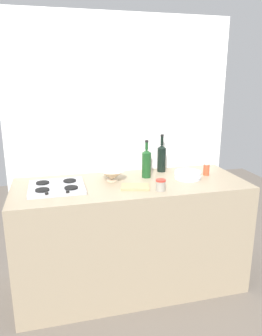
{
  "coord_description": "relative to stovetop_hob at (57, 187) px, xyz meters",
  "views": [
    {
      "loc": [
        -0.58,
        -2.29,
        1.67
      ],
      "look_at": [
        0.0,
        0.0,
        1.02
      ],
      "focal_mm": 34.12,
      "sensor_mm": 36.0,
      "label": 1
    }
  ],
  "objects": [
    {
      "name": "ground_plane",
      "position": [
        0.56,
        0.0,
        -0.91
      ],
      "size": [
        6.0,
        6.0,
        0.0
      ],
      "primitive_type": "plane",
      "color": "#6B6056",
      "rests_on": "ground"
    },
    {
      "name": "counter_block",
      "position": [
        0.56,
        0.0,
        -0.46
      ],
      "size": [
        1.8,
        0.7,
        0.9
      ],
      "primitive_type": "cube",
      "color": "tan",
      "rests_on": "ground"
    },
    {
      "name": "backsplash_panel",
      "position": [
        0.56,
        0.38,
        0.18
      ],
      "size": [
        1.9,
        0.06,
        2.19
      ],
      "primitive_type": "cube",
      "color": "white",
      "rests_on": "ground"
    },
    {
      "name": "stovetop_hob",
      "position": [
        0.0,
        0.0,
        0.0
      ],
      "size": [
        0.4,
        0.37,
        0.04
      ],
      "color": "#B2B2B7",
      "rests_on": "counter_block"
    },
    {
      "name": "plate_stack",
      "position": [
        1.04,
        0.01,
        0.02
      ],
      "size": [
        0.22,
        0.22,
        0.06
      ],
      "color": "white",
      "rests_on": "counter_block"
    },
    {
      "name": "wine_bottle_leftmost",
      "position": [
        0.72,
        0.12,
        0.11
      ],
      "size": [
        0.07,
        0.07,
        0.31
      ],
      "color": "#19471E",
      "rests_on": "counter_block"
    },
    {
      "name": "wine_bottle_mid_left",
      "position": [
        0.9,
        0.25,
        0.11
      ],
      "size": [
        0.07,
        0.07,
        0.33
      ],
      "color": "black",
      "rests_on": "counter_block"
    },
    {
      "name": "mixing_bowl",
      "position": [
        0.43,
        0.09,
        0.03
      ],
      "size": [
        0.2,
        0.2,
        0.08
      ],
      "color": "beige",
      "rests_on": "counter_block"
    },
    {
      "name": "condiment_jar_front",
      "position": [
        1.23,
        0.05,
        0.04
      ],
      "size": [
        0.05,
        0.05,
        0.1
      ],
      "color": "#C64C2D",
      "rests_on": "counter_block"
    },
    {
      "name": "condiment_jar_rear",
      "position": [
        0.73,
        -0.22,
        0.03
      ],
      "size": [
        0.07,
        0.07,
        0.08
      ],
      "color": "#9E998C",
      "rests_on": "counter_block"
    },
    {
      "name": "cutting_board",
      "position": [
        0.56,
        -0.12,
        -0.0
      ],
      "size": [
        0.24,
        0.19,
        0.02
      ],
      "primitive_type": "cube",
      "rotation": [
        0.0,
        0.0,
        -0.28
      ],
      "color": "tan",
      "rests_on": "counter_block"
    }
  ]
}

